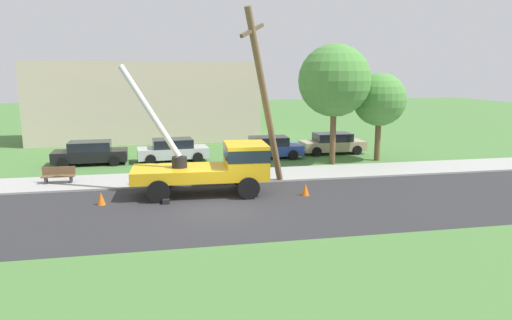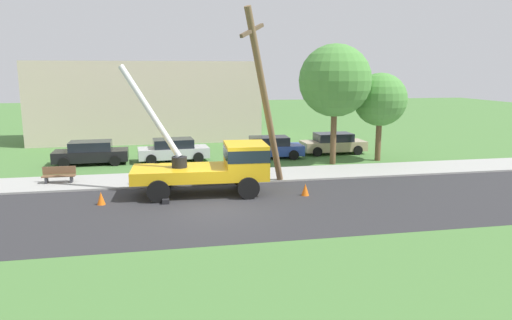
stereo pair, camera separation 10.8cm
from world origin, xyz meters
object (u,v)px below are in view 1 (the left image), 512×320
at_px(park_bench, 59,176).
at_px(roadside_tree_far, 334,81).
at_px(utility_truck, 218,164).
at_px(traffic_cone_behind, 101,199).
at_px(parked_sedan_silver, 173,150).
at_px(parked_sedan_blue, 269,147).
at_px(traffic_cone_ahead, 305,190).
at_px(roadside_tree_near, 380,100).
at_px(leaning_utility_pole, 265,98).
at_px(parked_sedan_black, 90,153).
at_px(parked_sedan_tan, 332,143).

height_order(park_bench, roadside_tree_far, roadside_tree_far).
distance_m(utility_truck, traffic_cone_behind, 5.41).
bearing_deg(roadside_tree_far, traffic_cone_behind, -152.73).
height_order(parked_sedan_silver, park_bench, parked_sedan_silver).
relative_size(parked_sedan_blue, roadside_tree_far, 0.61).
xyz_separation_m(traffic_cone_ahead, roadside_tree_near, (7.12, 7.47, 3.59)).
bearing_deg(park_bench, parked_sedan_silver, 42.07).
distance_m(parked_sedan_silver, parked_sedan_blue, 6.21).
height_order(utility_truck, traffic_cone_ahead, utility_truck).
bearing_deg(leaning_utility_pole, parked_sedan_blue, 75.56).
xyz_separation_m(traffic_cone_ahead, traffic_cone_behind, (-9.09, 0.25, 0.00)).
bearing_deg(traffic_cone_behind, roadside_tree_far, 27.27).
relative_size(traffic_cone_ahead, park_bench, 0.35).
relative_size(parked_sedan_blue, park_bench, 2.79).
distance_m(parked_sedan_black, park_bench, 5.30).
bearing_deg(parked_sedan_blue, park_bench, -157.17).
relative_size(leaning_utility_pole, park_bench, 5.37).
distance_m(utility_truck, parked_sedan_black, 10.99).
height_order(parked_sedan_silver, roadside_tree_far, roadside_tree_far).
height_order(leaning_utility_pole, roadside_tree_near, leaning_utility_pole).
bearing_deg(traffic_cone_ahead, parked_sedan_black, 137.69).
bearing_deg(park_bench, leaning_utility_pole, -14.53).
relative_size(utility_truck, parked_sedan_tan, 1.53).
distance_m(traffic_cone_ahead, parked_sedan_tan, 11.76).
bearing_deg(traffic_cone_ahead, roadside_tree_far, 60.70).
relative_size(utility_truck, roadside_tree_near, 1.21).
height_order(parked_sedan_blue, roadside_tree_far, roadside_tree_far).
xyz_separation_m(parked_sedan_black, park_bench, (-0.87, -5.22, -0.25)).
bearing_deg(parked_sedan_blue, traffic_cone_ahead, -92.80).
distance_m(park_bench, roadside_tree_near, 19.26).
relative_size(parked_sedan_tan, roadside_tree_far, 0.61).
relative_size(parked_sedan_silver, parked_sedan_blue, 1.01).
bearing_deg(parked_sedan_black, parked_sedan_silver, 0.94).
distance_m(parked_sedan_tan, roadside_tree_far, 5.81).
bearing_deg(parked_sedan_silver, roadside_tree_far, -16.86).
bearing_deg(leaning_utility_pole, traffic_cone_ahead, -52.01).
xyz_separation_m(utility_truck, leaning_utility_pole, (2.37, 0.73, 2.99)).
distance_m(parked_sedan_black, roadside_tree_near, 18.29).
relative_size(parked_sedan_blue, parked_sedan_tan, 1.01).
height_order(traffic_cone_ahead, parked_sedan_silver, parked_sedan_silver).
height_order(traffic_cone_ahead, parked_sedan_blue, parked_sedan_blue).
relative_size(leaning_utility_pole, parked_sedan_silver, 1.90).
height_order(parked_sedan_silver, parked_sedan_tan, same).
bearing_deg(parked_sedan_black, roadside_tree_far, -10.97).
relative_size(parked_sedan_tan, roadside_tree_near, 0.79).
height_order(traffic_cone_ahead, traffic_cone_behind, same).
bearing_deg(park_bench, traffic_cone_behind, -59.61).
xyz_separation_m(leaning_utility_pole, parked_sedan_blue, (1.98, 7.70, -3.68)).
xyz_separation_m(utility_truck, park_bench, (-7.73, 3.35, -0.95)).
xyz_separation_m(utility_truck, roadside_tree_near, (11.01, 6.26, 2.47)).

